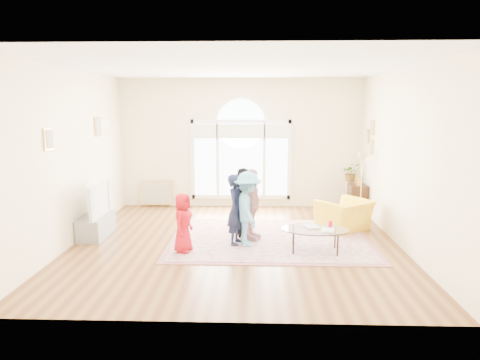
{
  "coord_description": "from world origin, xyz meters",
  "views": [
    {
      "loc": [
        0.34,
        -7.69,
        2.52
      ],
      "look_at": [
        0.07,
        0.3,
        1.14
      ],
      "focal_mm": 32.0,
      "sensor_mm": 36.0,
      "label": 1
    }
  ],
  "objects_px": {
    "tv_console": "(96,226)",
    "armchair": "(344,215)",
    "coffee_table": "(315,230)",
    "television": "(95,200)",
    "area_rug": "(270,239)"
  },
  "relations": [
    {
      "from": "tv_console",
      "to": "coffee_table",
      "type": "xyz_separation_m",
      "value": [
        4.15,
        -0.77,
        0.19
      ]
    },
    {
      "from": "area_rug",
      "to": "armchair",
      "type": "xyz_separation_m",
      "value": [
        1.54,
        0.68,
        0.3
      ]
    },
    {
      "from": "area_rug",
      "to": "tv_console",
      "type": "bearing_deg",
      "value": 178.85
    },
    {
      "from": "coffee_table",
      "to": "television",
      "type": "bearing_deg",
      "value": 174.23
    },
    {
      "from": "coffee_table",
      "to": "area_rug",
      "type": "bearing_deg",
      "value": 141.67
    },
    {
      "from": "armchair",
      "to": "television",
      "type": "bearing_deg",
      "value": -30.29
    },
    {
      "from": "tv_console",
      "to": "armchair",
      "type": "relative_size",
      "value": 1.03
    },
    {
      "from": "coffee_table",
      "to": "armchair",
      "type": "xyz_separation_m",
      "value": [
        0.79,
        1.38,
        -0.09
      ]
    },
    {
      "from": "area_rug",
      "to": "television",
      "type": "relative_size",
      "value": 3.26
    },
    {
      "from": "television",
      "to": "coffee_table",
      "type": "bearing_deg",
      "value": -10.47
    },
    {
      "from": "area_rug",
      "to": "armchair",
      "type": "bearing_deg",
      "value": 23.88
    },
    {
      "from": "armchair",
      "to": "coffee_table",
      "type": "bearing_deg",
      "value": 22.72
    },
    {
      "from": "tv_console",
      "to": "coffee_table",
      "type": "height_order",
      "value": "coffee_table"
    },
    {
      "from": "tv_console",
      "to": "television",
      "type": "xyz_separation_m",
      "value": [
        0.01,
        -0.0,
        0.53
      ]
    },
    {
      "from": "tv_console",
      "to": "armchair",
      "type": "xyz_separation_m",
      "value": [
        4.95,
        0.61,
        0.1
      ]
    }
  ]
}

